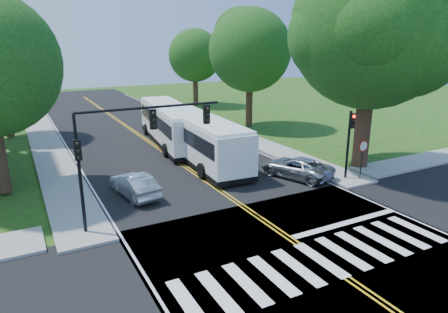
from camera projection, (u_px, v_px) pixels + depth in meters
ground at (313, 254)px, 17.00m from camera, size 140.00×140.00×0.00m
road at (166, 154)px, 32.26m from camera, size 14.00×96.00×0.01m
cross_road at (313, 254)px, 17.00m from camera, size 60.00×12.00×0.01m
center_line at (151, 143)px, 35.65m from camera, size 0.36×70.00×0.01m
edge_line_w at (70, 152)px, 32.58m from camera, size 0.12×70.00×0.01m
edge_line_e at (218, 135)px, 38.72m from camera, size 0.12×70.00×0.01m
crosswalk at (320, 260)px, 16.57m from camera, size 12.60×3.00×0.01m
stop_bar at (346, 223)px, 19.94m from camera, size 6.60×0.40×0.01m
sidewalk_nw at (47, 146)px, 34.43m from camera, size 2.60×40.00×0.15m
sidewalk_ne at (218, 127)px, 41.93m from camera, size 2.60×40.00×0.15m
tree_ne_big at (373, 27)px, 26.08m from camera, size 10.80×10.80×14.91m
tree_east_mid at (250, 50)px, 40.36m from camera, size 8.40×8.40×11.93m
tree_east_far at (195, 56)px, 54.65m from camera, size 7.20×7.20×10.34m
signal_nw at (130, 139)px, 18.59m from camera, size 7.15×0.46×5.66m
signal_ne at (350, 136)px, 25.34m from camera, size 0.30×0.46×4.40m
stop_sign at (363, 150)px, 25.57m from camera, size 0.76×0.08×2.53m
bus_lead at (200, 138)px, 29.94m from camera, size 3.71×13.15×3.37m
bus_follow at (171, 124)px, 34.95m from camera, size 4.35×13.31×3.39m
hatchback at (134, 185)px, 23.22m from camera, size 2.07×4.37×1.38m
suv at (297, 167)px, 26.48m from camera, size 3.81×5.36×1.36m
dark_sedan at (219, 135)px, 36.06m from camera, size 2.17×4.39×1.23m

